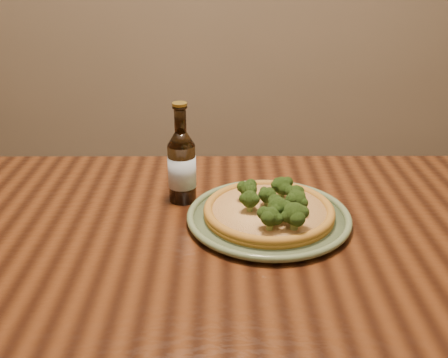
{
  "coord_description": "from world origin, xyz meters",
  "views": [
    {
      "loc": [
        0.01,
        -0.69,
        1.25
      ],
      "look_at": [
        0.02,
        0.25,
        0.82
      ],
      "focal_mm": 42.0,
      "sensor_mm": 36.0,
      "label": 1
    }
  ],
  "objects_px": {
    "table": "(215,294)",
    "plate": "(269,217)",
    "beer_bottle": "(182,166)",
    "pizza": "(270,210)"
  },
  "relations": [
    {
      "from": "plate",
      "to": "beer_bottle",
      "type": "relative_size",
      "value": 1.51
    },
    {
      "from": "table",
      "to": "beer_bottle",
      "type": "bearing_deg",
      "value": 109.0
    },
    {
      "from": "pizza",
      "to": "beer_bottle",
      "type": "distance_m",
      "value": 0.21
    },
    {
      "from": "table",
      "to": "plate",
      "type": "xyz_separation_m",
      "value": [
        0.1,
        0.11,
        0.1
      ]
    },
    {
      "from": "pizza",
      "to": "beer_bottle",
      "type": "relative_size",
      "value": 1.2
    },
    {
      "from": "table",
      "to": "pizza",
      "type": "height_order",
      "value": "pizza"
    },
    {
      "from": "table",
      "to": "plate",
      "type": "height_order",
      "value": "plate"
    },
    {
      "from": "table",
      "to": "pizza",
      "type": "xyz_separation_m",
      "value": [
        0.11,
        0.1,
        0.12
      ]
    },
    {
      "from": "plate",
      "to": "pizza",
      "type": "xyz_separation_m",
      "value": [
        0.0,
        -0.0,
        0.02
      ]
    },
    {
      "from": "table",
      "to": "plate",
      "type": "relative_size",
      "value": 5.0
    }
  ]
}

